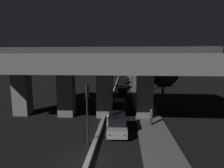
{
  "coord_description": "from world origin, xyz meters",
  "views": [
    {
      "loc": [
        2.37,
        -10.5,
        6.93
      ],
      "look_at": [
        -0.3,
        25.0,
        1.69
      ],
      "focal_mm": 28.0,
      "sensor_mm": 36.0,
      "label": 1
    }
  ],
  "objects_px": {
    "car_black_fifth": "(123,80)",
    "motorcycle_blue_filtering_mid": "(113,108)",
    "car_silver_lead": "(117,123)",
    "car_dark_blue_second": "(119,106)",
    "car_dark_red_second_oncoming": "(108,84)",
    "car_dark_red_fourth": "(122,84)",
    "car_dark_red_third": "(122,92)",
    "traffic_light_left_of_median": "(87,103)",
    "street_lamp": "(131,69)",
    "pedestrian_on_sidewalk": "(151,117)",
    "car_taxi_yellow_sixth": "(124,78)",
    "motorcycle_white_filtering_near": "(108,123)",
    "car_dark_blue_lead_oncoming": "(103,91)"
  },
  "relations": [
    {
      "from": "car_black_fifth",
      "to": "motorcycle_blue_filtering_mid",
      "type": "xyz_separation_m",
      "value": [
        -1.05,
        -26.73,
        -0.33
      ]
    },
    {
      "from": "car_silver_lead",
      "to": "car_dark_blue_second",
      "type": "bearing_deg",
      "value": -2.07
    },
    {
      "from": "car_black_fifth",
      "to": "car_dark_red_second_oncoming",
      "type": "bearing_deg",
      "value": 151.61
    },
    {
      "from": "car_silver_lead",
      "to": "car_dark_red_fourth",
      "type": "distance_m",
      "value": 24.26
    },
    {
      "from": "car_dark_red_fourth",
      "to": "car_black_fifth",
      "type": "relative_size",
      "value": 0.96
    },
    {
      "from": "car_silver_lead",
      "to": "car_black_fifth",
      "type": "xyz_separation_m",
      "value": [
        0.25,
        33.13,
        0.01
      ]
    },
    {
      "from": "car_silver_lead",
      "to": "car_dark_red_third",
      "type": "relative_size",
      "value": 0.89
    },
    {
      "from": "motorcycle_blue_filtering_mid",
      "to": "traffic_light_left_of_median",
      "type": "bearing_deg",
      "value": 172.77
    },
    {
      "from": "street_lamp",
      "to": "pedestrian_on_sidewalk",
      "type": "xyz_separation_m",
      "value": [
        1.45,
        -20.68,
        -3.58
      ]
    },
    {
      "from": "traffic_light_left_of_median",
      "to": "car_taxi_yellow_sixth",
      "type": "height_order",
      "value": "traffic_light_left_of_median"
    },
    {
      "from": "car_dark_blue_second",
      "to": "car_dark_red_third",
      "type": "height_order",
      "value": "car_dark_red_third"
    },
    {
      "from": "street_lamp",
      "to": "pedestrian_on_sidewalk",
      "type": "height_order",
      "value": "street_lamp"
    },
    {
      "from": "car_silver_lead",
      "to": "car_dark_blue_second",
      "type": "distance_m",
      "value": 6.39
    },
    {
      "from": "motorcycle_white_filtering_near",
      "to": "car_dark_red_third",
      "type": "bearing_deg",
      "value": -4.0
    },
    {
      "from": "car_dark_red_third",
      "to": "car_dark_red_second_oncoming",
      "type": "distance_m",
      "value": 10.68
    },
    {
      "from": "street_lamp",
      "to": "motorcycle_white_filtering_near",
      "type": "xyz_separation_m",
      "value": [
        -2.89,
        -21.58,
        -3.98
      ]
    },
    {
      "from": "car_dark_red_fourth",
      "to": "motorcycle_blue_filtering_mid",
      "type": "xyz_separation_m",
      "value": [
        -0.76,
        -17.86,
        -0.4
      ]
    },
    {
      "from": "car_black_fifth",
      "to": "car_dark_blue_lead_oncoming",
      "type": "height_order",
      "value": "car_black_fifth"
    },
    {
      "from": "car_silver_lead",
      "to": "traffic_light_left_of_median",
      "type": "bearing_deg",
      "value": 133.78
    },
    {
      "from": "street_lamp",
      "to": "car_black_fifth",
      "type": "distance_m",
      "value": 11.36
    },
    {
      "from": "car_dark_blue_lead_oncoming",
      "to": "motorcycle_blue_filtering_mid",
      "type": "bearing_deg",
      "value": 14.86
    },
    {
      "from": "car_dark_blue_lead_oncoming",
      "to": "pedestrian_on_sidewalk",
      "type": "distance_m",
      "value": 16.45
    },
    {
      "from": "car_dark_blue_lead_oncoming",
      "to": "motorcycle_blue_filtering_mid",
      "type": "relative_size",
      "value": 2.19
    },
    {
      "from": "traffic_light_left_of_median",
      "to": "motorcycle_blue_filtering_mid",
      "type": "bearing_deg",
      "value": 80.5
    },
    {
      "from": "street_lamp",
      "to": "car_dark_blue_second",
      "type": "bearing_deg",
      "value": -97.02
    },
    {
      "from": "car_dark_red_fourth",
      "to": "car_taxi_yellow_sixth",
      "type": "relative_size",
      "value": 0.86
    },
    {
      "from": "traffic_light_left_of_median",
      "to": "car_dark_red_second_oncoming",
      "type": "xyz_separation_m",
      "value": [
        -1.17,
        27.78,
        -2.63
      ]
    },
    {
      "from": "street_lamp",
      "to": "motorcycle_white_filtering_near",
      "type": "height_order",
      "value": "street_lamp"
    },
    {
      "from": "car_dark_red_third",
      "to": "car_dark_red_second_oncoming",
      "type": "xyz_separation_m",
      "value": [
        -3.65,
        10.04,
        -0.19
      ]
    },
    {
      "from": "traffic_light_left_of_median",
      "to": "street_lamp",
      "type": "height_order",
      "value": "street_lamp"
    },
    {
      "from": "car_black_fifth",
      "to": "motorcycle_white_filtering_near",
      "type": "height_order",
      "value": "car_black_fifth"
    },
    {
      "from": "traffic_light_left_of_median",
      "to": "car_dark_blue_lead_oncoming",
      "type": "xyz_separation_m",
      "value": [
        -1.18,
        19.12,
        -2.73
      ]
    },
    {
      "from": "car_dark_red_second_oncoming",
      "to": "car_black_fifth",
      "type": "bearing_deg",
      "value": 155.41
    },
    {
      "from": "motorcycle_white_filtering_near",
      "to": "car_dark_red_second_oncoming",
      "type": "bearing_deg",
      "value": 6.38
    },
    {
      "from": "motorcycle_white_filtering_near",
      "to": "pedestrian_on_sidewalk",
      "type": "relative_size",
      "value": 1.11
    },
    {
      "from": "traffic_light_left_of_median",
      "to": "car_dark_red_third",
      "type": "height_order",
      "value": "traffic_light_left_of_median"
    },
    {
      "from": "street_lamp",
      "to": "car_dark_blue_lead_oncoming",
      "type": "relative_size",
      "value": 1.92
    },
    {
      "from": "car_dark_red_third",
      "to": "car_dark_blue_lead_oncoming",
      "type": "xyz_separation_m",
      "value": [
        -3.66,
        1.38,
        -0.29
      ]
    },
    {
      "from": "motorcycle_blue_filtering_mid",
      "to": "car_dark_red_second_oncoming",
      "type": "bearing_deg",
      "value": 10.13
    },
    {
      "from": "car_black_fifth",
      "to": "pedestrian_on_sidewalk",
      "type": "xyz_separation_m",
      "value": [
        3.15,
        -31.3,
        0.07
      ]
    },
    {
      "from": "car_dark_blue_lead_oncoming",
      "to": "motorcycle_white_filtering_near",
      "type": "relative_size",
      "value": 2.23
    },
    {
      "from": "car_silver_lead",
      "to": "car_dark_blue_second",
      "type": "height_order",
      "value": "car_silver_lead"
    },
    {
      "from": "street_lamp",
      "to": "car_taxi_yellow_sixth",
      "type": "height_order",
      "value": "street_lamp"
    },
    {
      "from": "car_dark_blue_second",
      "to": "motorcycle_blue_filtering_mid",
      "type": "distance_m",
      "value": 0.81
    },
    {
      "from": "pedestrian_on_sidewalk",
      "to": "car_dark_red_third",
      "type": "bearing_deg",
      "value": 103.21
    },
    {
      "from": "street_lamp",
      "to": "car_dark_red_third",
      "type": "bearing_deg",
      "value": -103.7
    },
    {
      "from": "street_lamp",
      "to": "car_dark_red_fourth",
      "type": "relative_size",
      "value": 1.9
    },
    {
      "from": "car_black_fifth",
      "to": "car_dark_red_second_oncoming",
      "type": "relative_size",
      "value": 1.03
    },
    {
      "from": "car_black_fifth",
      "to": "motorcycle_white_filtering_near",
      "type": "bearing_deg",
      "value": 175.07
    },
    {
      "from": "car_dark_red_third",
      "to": "car_taxi_yellow_sixth",
      "type": "xyz_separation_m",
      "value": [
        0.07,
        25.65,
        -0.24
      ]
    }
  ]
}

